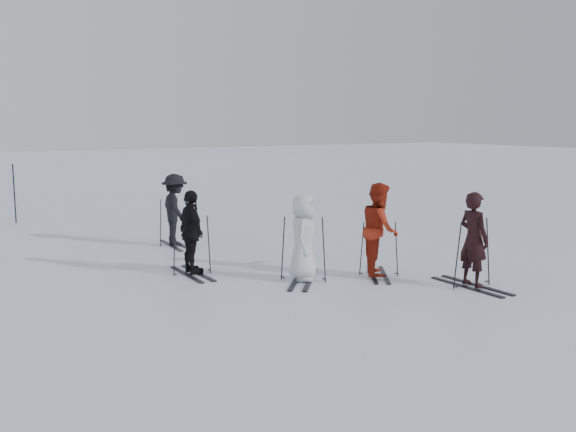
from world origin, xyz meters
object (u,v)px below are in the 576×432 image
(skier_uphill_left, at_px, (192,234))
(skier_red, at_px, (379,230))
(skier_uphill_far, at_px, (175,211))
(piste_marker, at_px, (14,194))
(skier_near_dark, at_px, (473,241))
(skier_grey, at_px, (303,238))

(skier_uphill_left, bearing_deg, skier_red, -122.38)
(skier_red, xyz_separation_m, skier_uphill_left, (-3.16, 1.98, -0.08))
(skier_uphill_far, bearing_deg, skier_uphill_left, 167.98)
(skier_uphill_left, height_order, piste_marker, piste_marker)
(piste_marker, bearing_deg, skier_uphill_left, -77.02)
(skier_uphill_left, xyz_separation_m, piste_marker, (-2.06, 8.94, 0.06))
(skier_near_dark, xyz_separation_m, skier_uphill_left, (-4.09, 3.56, -0.04))
(skier_near_dark, relative_size, piste_marker, 0.98)
(skier_grey, relative_size, piste_marker, 0.93)
(skier_near_dark, height_order, skier_grey, skier_near_dark)
(skier_red, height_order, skier_uphill_far, skier_red)
(skier_grey, bearing_deg, skier_near_dark, -89.74)
(skier_uphill_left, relative_size, piste_marker, 0.94)
(skier_red, bearing_deg, skier_uphill_far, 57.55)
(skier_near_dark, height_order, piste_marker, piste_marker)
(skier_red, height_order, piste_marker, skier_red)
(skier_grey, distance_m, skier_uphill_far, 4.69)
(skier_grey, xyz_separation_m, piste_marker, (-3.71, 10.50, 0.06))
(skier_grey, bearing_deg, piste_marker, 58.84)
(piste_marker, bearing_deg, skier_uphill_far, -63.98)
(skier_near_dark, xyz_separation_m, skier_grey, (-2.45, 1.99, -0.04))
(skier_near_dark, bearing_deg, skier_uphill_left, 48.49)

